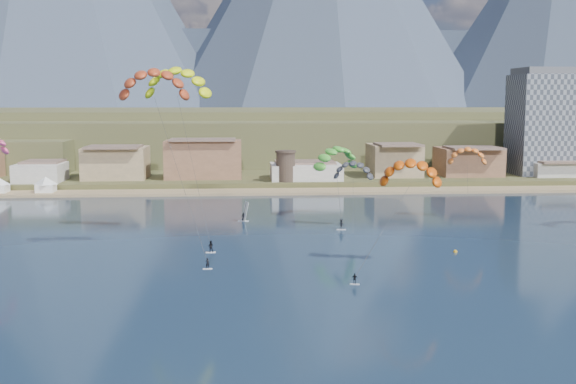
{
  "coord_description": "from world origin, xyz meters",
  "views": [
    {
      "loc": [
        -7.43,
        -75.8,
        24.41
      ],
      "look_at": [
        0.0,
        32.0,
        10.0
      ],
      "focal_mm": 43.11,
      "sensor_mm": 36.0,
      "label": 1
    }
  ],
  "objects_px": {
    "kitesurfer_green": "(336,155)",
    "buoy": "(455,252)",
    "watchtower": "(286,166)",
    "windsurfer": "(244,215)",
    "kitesurfer_red": "(154,79)",
    "kitesurfer_yellow": "(177,78)",
    "kitesurfer_orange": "(410,168)",
    "apartment_tower": "(546,122)"
  },
  "relations": [
    {
      "from": "kitesurfer_green",
      "to": "buoy",
      "type": "distance_m",
      "value": 40.57
    },
    {
      "from": "watchtower",
      "to": "windsurfer",
      "type": "relative_size",
      "value": 2.17
    },
    {
      "from": "kitesurfer_red",
      "to": "kitesurfer_yellow",
      "type": "bearing_deg",
      "value": 82.46
    },
    {
      "from": "kitesurfer_orange",
      "to": "buoy",
      "type": "relative_size",
      "value": 30.05
    },
    {
      "from": "apartment_tower",
      "to": "kitesurfer_yellow",
      "type": "distance_m",
      "value": 130.36
    },
    {
      "from": "apartment_tower",
      "to": "kitesurfer_green",
      "type": "relative_size",
      "value": 1.57
    },
    {
      "from": "watchtower",
      "to": "apartment_tower",
      "type": "bearing_deg",
      "value": 9.93
    },
    {
      "from": "kitesurfer_orange",
      "to": "apartment_tower",
      "type": "bearing_deg",
      "value": 57.09
    },
    {
      "from": "watchtower",
      "to": "windsurfer",
      "type": "xyz_separation_m",
      "value": [
        -11.82,
        -51.3,
        -5.11
      ]
    },
    {
      "from": "watchtower",
      "to": "kitesurfer_orange",
      "type": "distance_m",
      "value": 91.58
    },
    {
      "from": "kitesurfer_yellow",
      "to": "kitesurfer_orange",
      "type": "bearing_deg",
      "value": -35.7
    },
    {
      "from": "apartment_tower",
      "to": "kitesurfer_red",
      "type": "bearing_deg",
      "value": -138.18
    },
    {
      "from": "apartment_tower",
      "to": "kitesurfer_green",
      "type": "xyz_separation_m",
      "value": [
        -72.49,
        -61.11,
        -4.74
      ]
    },
    {
      "from": "apartment_tower",
      "to": "watchtower",
      "type": "bearing_deg",
      "value": -170.07
    },
    {
      "from": "kitesurfer_yellow",
      "to": "buoy",
      "type": "distance_m",
      "value": 56.56
    },
    {
      "from": "kitesurfer_orange",
      "to": "kitesurfer_green",
      "type": "xyz_separation_m",
      "value": [
        -4.93,
        43.26,
        -1.37
      ]
    },
    {
      "from": "kitesurfer_red",
      "to": "buoy",
      "type": "xyz_separation_m",
      "value": [
        47.71,
        -2.16,
        -27.45
      ]
    },
    {
      "from": "watchtower",
      "to": "kitesurfer_yellow",
      "type": "relative_size",
      "value": 0.26
    },
    {
      "from": "kitesurfer_orange",
      "to": "kitesurfer_green",
      "type": "relative_size",
      "value": 0.96
    },
    {
      "from": "kitesurfer_yellow",
      "to": "kitesurfer_orange",
      "type": "relative_size",
      "value": 1.68
    },
    {
      "from": "buoy",
      "to": "apartment_tower",
      "type": "bearing_deg",
      "value": 59.07
    },
    {
      "from": "kitesurfer_yellow",
      "to": "kitesurfer_green",
      "type": "xyz_separation_m",
      "value": [
        31.05,
        17.4,
        -15.15
      ]
    },
    {
      "from": "kitesurfer_red",
      "to": "kitesurfer_yellow",
      "type": "relative_size",
      "value": 0.95
    },
    {
      "from": "apartment_tower",
      "to": "windsurfer",
      "type": "xyz_separation_m",
      "value": [
        -91.82,
        -65.3,
        -16.56
      ]
    },
    {
      "from": "kitesurfer_yellow",
      "to": "windsurfer",
      "type": "relative_size",
      "value": 8.29
    },
    {
      "from": "watchtower",
      "to": "kitesurfer_red",
      "type": "xyz_separation_m",
      "value": [
        -25.66,
        -80.53,
        21.19
      ]
    },
    {
      "from": "kitesurfer_red",
      "to": "kitesurfer_orange",
      "type": "height_order",
      "value": "kitesurfer_red"
    },
    {
      "from": "apartment_tower",
      "to": "buoy",
      "type": "relative_size",
      "value": 49.2
    },
    {
      "from": "kitesurfer_red",
      "to": "kitesurfer_green",
      "type": "height_order",
      "value": "kitesurfer_red"
    },
    {
      "from": "kitesurfer_red",
      "to": "kitesurfer_yellow",
      "type": "distance_m",
      "value": 16.17
    },
    {
      "from": "kitesurfer_yellow",
      "to": "windsurfer",
      "type": "xyz_separation_m",
      "value": [
        11.71,
        13.21,
        -26.96
      ]
    },
    {
      "from": "kitesurfer_yellow",
      "to": "windsurfer",
      "type": "bearing_deg",
      "value": 48.44
    },
    {
      "from": "apartment_tower",
      "to": "kitesurfer_orange",
      "type": "relative_size",
      "value": 1.64
    },
    {
      "from": "kitesurfer_green",
      "to": "windsurfer",
      "type": "bearing_deg",
      "value": -167.76
    },
    {
      "from": "kitesurfer_orange",
      "to": "buoy",
      "type": "distance_m",
      "value": 18.89
    },
    {
      "from": "kitesurfer_yellow",
      "to": "buoy",
      "type": "height_order",
      "value": "kitesurfer_yellow"
    },
    {
      "from": "kitesurfer_yellow",
      "to": "apartment_tower",
      "type": "bearing_deg",
      "value": 37.17
    },
    {
      "from": "apartment_tower",
      "to": "kitesurfer_green",
      "type": "distance_m",
      "value": 94.93
    },
    {
      "from": "apartment_tower",
      "to": "kitesurfer_red",
      "type": "distance_m",
      "value": 142.11
    },
    {
      "from": "kitesurfer_red",
      "to": "windsurfer",
      "type": "relative_size",
      "value": 7.86
    },
    {
      "from": "apartment_tower",
      "to": "kitesurfer_red",
      "type": "relative_size",
      "value": 1.03
    },
    {
      "from": "windsurfer",
      "to": "buoy",
      "type": "distance_m",
      "value": 46.2
    }
  ]
}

